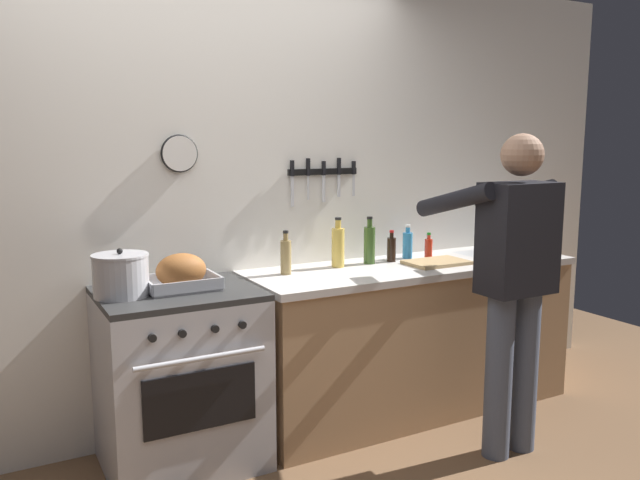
{
  "coord_description": "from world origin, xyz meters",
  "views": [
    {
      "loc": [
        -1.08,
        -2.04,
        1.64
      ],
      "look_at": [
        0.5,
        0.85,
        1.12
      ],
      "focal_mm": 36.16,
      "sensor_mm": 36.0,
      "label": 1
    }
  ],
  "objects_px": {
    "stove": "(181,378)",
    "bottle_cooking_oil": "(338,246)",
    "person_cook": "(513,274)",
    "bottle_vinegar": "(286,256)",
    "bottle_hot_sauce": "(429,248)",
    "bottle_soy_sauce": "(391,249)",
    "cutting_board": "(437,262)",
    "bottle_dish_soap": "(408,244)",
    "stock_pot": "(121,275)",
    "bottle_olive_oil": "(369,244)",
    "roasting_pan": "(181,273)"
  },
  "relations": [
    {
      "from": "stove",
      "to": "bottle_cooking_oil",
      "type": "bearing_deg",
      "value": 7.59
    },
    {
      "from": "person_cook",
      "to": "bottle_vinegar",
      "type": "relative_size",
      "value": 6.89
    },
    {
      "from": "bottle_hot_sauce",
      "to": "bottle_soy_sauce",
      "type": "relative_size",
      "value": 0.84
    },
    {
      "from": "cutting_board",
      "to": "person_cook",
      "type": "bearing_deg",
      "value": -89.84
    },
    {
      "from": "bottle_hot_sauce",
      "to": "bottle_cooking_oil",
      "type": "distance_m",
      "value": 0.63
    },
    {
      "from": "bottle_dish_soap",
      "to": "stove",
      "type": "bearing_deg",
      "value": -173.78
    },
    {
      "from": "person_cook",
      "to": "stock_pot",
      "type": "relative_size",
      "value": 6.34
    },
    {
      "from": "bottle_hot_sauce",
      "to": "bottle_soy_sauce",
      "type": "xyz_separation_m",
      "value": [
        -0.27,
        0.02,
        0.01
      ]
    },
    {
      "from": "cutting_board",
      "to": "bottle_olive_oil",
      "type": "bearing_deg",
      "value": 149.05
    },
    {
      "from": "cutting_board",
      "to": "bottle_vinegar",
      "type": "bearing_deg",
      "value": 169.46
    },
    {
      "from": "stock_pot",
      "to": "cutting_board",
      "type": "distance_m",
      "value": 1.81
    },
    {
      "from": "bottle_hot_sauce",
      "to": "bottle_cooking_oil",
      "type": "xyz_separation_m",
      "value": [
        -0.63,
        0.03,
        0.06
      ]
    },
    {
      "from": "bottle_soy_sauce",
      "to": "person_cook",
      "type": "bearing_deg",
      "value": -76.48
    },
    {
      "from": "person_cook",
      "to": "stock_pot",
      "type": "bearing_deg",
      "value": 64.53
    },
    {
      "from": "person_cook",
      "to": "bottle_vinegar",
      "type": "height_order",
      "value": "person_cook"
    },
    {
      "from": "bottle_soy_sauce",
      "to": "bottle_dish_soap",
      "type": "relative_size",
      "value": 0.92
    },
    {
      "from": "stove",
      "to": "cutting_board",
      "type": "xyz_separation_m",
      "value": [
        1.54,
        -0.08,
        0.46
      ]
    },
    {
      "from": "cutting_board",
      "to": "bottle_soy_sauce",
      "type": "bearing_deg",
      "value": 134.55
    },
    {
      "from": "bottle_vinegar",
      "to": "bottle_hot_sauce",
      "type": "height_order",
      "value": "bottle_vinegar"
    },
    {
      "from": "person_cook",
      "to": "roasting_pan",
      "type": "relative_size",
      "value": 4.72
    },
    {
      "from": "bottle_soy_sauce",
      "to": "bottle_cooking_oil",
      "type": "xyz_separation_m",
      "value": [
        -0.37,
        0.01,
        0.04
      ]
    },
    {
      "from": "bottle_olive_oil",
      "to": "bottle_soy_sauce",
      "type": "bearing_deg",
      "value": -4.12
    },
    {
      "from": "stock_pot",
      "to": "bottle_vinegar",
      "type": "relative_size",
      "value": 1.09
    },
    {
      "from": "person_cook",
      "to": "cutting_board",
      "type": "xyz_separation_m",
      "value": [
        -0.0,
        0.61,
        -0.04
      ]
    },
    {
      "from": "bottle_soy_sauce",
      "to": "bottle_dish_soap",
      "type": "distance_m",
      "value": 0.16
    },
    {
      "from": "stove",
      "to": "bottle_cooking_oil",
      "type": "xyz_separation_m",
      "value": [
        0.98,
        0.13,
        0.57
      ]
    },
    {
      "from": "cutting_board",
      "to": "bottle_olive_oil",
      "type": "relative_size",
      "value": 1.28
    },
    {
      "from": "bottle_soy_sauce",
      "to": "bottle_cooking_oil",
      "type": "height_order",
      "value": "bottle_cooking_oil"
    },
    {
      "from": "bottle_olive_oil",
      "to": "bottle_soy_sauce",
      "type": "height_order",
      "value": "bottle_olive_oil"
    },
    {
      "from": "stove",
      "to": "bottle_dish_soap",
      "type": "bearing_deg",
      "value": 6.22
    },
    {
      "from": "person_cook",
      "to": "bottle_soy_sauce",
      "type": "height_order",
      "value": "person_cook"
    },
    {
      "from": "stock_pot",
      "to": "bottle_hot_sauce",
      "type": "bearing_deg",
      "value": 2.58
    },
    {
      "from": "stove",
      "to": "roasting_pan",
      "type": "distance_m",
      "value": 0.53
    },
    {
      "from": "roasting_pan",
      "to": "cutting_board",
      "type": "distance_m",
      "value": 1.52
    },
    {
      "from": "cutting_board",
      "to": "bottle_soy_sauce",
      "type": "xyz_separation_m",
      "value": [
        -0.19,
        0.19,
        0.07
      ]
    },
    {
      "from": "person_cook",
      "to": "stock_pot",
      "type": "distance_m",
      "value": 1.93
    },
    {
      "from": "roasting_pan",
      "to": "bottle_hot_sauce",
      "type": "distance_m",
      "value": 1.59
    },
    {
      "from": "person_cook",
      "to": "bottle_cooking_oil",
      "type": "bearing_deg",
      "value": 30.17
    },
    {
      "from": "stock_pot",
      "to": "bottle_soy_sauce",
      "type": "bearing_deg",
      "value": 3.66
    },
    {
      "from": "person_cook",
      "to": "bottle_vinegar",
      "type": "bearing_deg",
      "value": 45.2
    },
    {
      "from": "bottle_cooking_oil",
      "to": "bottle_soy_sauce",
      "type": "bearing_deg",
      "value": -1.82
    },
    {
      "from": "bottle_hot_sauce",
      "to": "bottle_dish_soap",
      "type": "relative_size",
      "value": 0.77
    },
    {
      "from": "bottle_dish_soap",
      "to": "bottle_soy_sauce",
      "type": "bearing_deg",
      "value": -163.78
    },
    {
      "from": "bottle_olive_oil",
      "to": "bottle_dish_soap",
      "type": "height_order",
      "value": "bottle_olive_oil"
    },
    {
      "from": "person_cook",
      "to": "bottle_soy_sauce",
      "type": "bearing_deg",
      "value": 9.24
    },
    {
      "from": "cutting_board",
      "to": "bottle_dish_soap",
      "type": "bearing_deg",
      "value": 99.37
    },
    {
      "from": "roasting_pan",
      "to": "bottle_cooking_oil",
      "type": "bearing_deg",
      "value": 7.12
    },
    {
      "from": "stock_pot",
      "to": "bottle_vinegar",
      "type": "height_order",
      "value": "bottle_vinegar"
    },
    {
      "from": "bottle_vinegar",
      "to": "bottle_olive_oil",
      "type": "distance_m",
      "value": 0.57
    },
    {
      "from": "stove",
      "to": "bottle_cooking_oil",
      "type": "relative_size",
      "value": 3.12
    }
  ]
}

